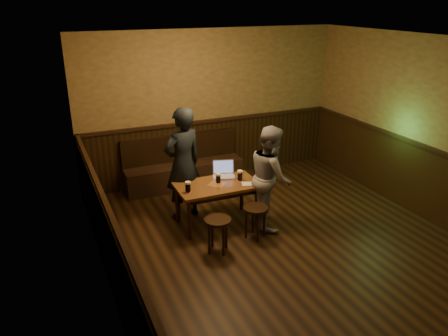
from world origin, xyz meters
name	(u,v)px	position (x,y,z in m)	size (l,w,h in m)	color
room	(289,165)	(0.00, 0.22, 1.20)	(5.04, 6.04, 2.84)	black
bench	(183,170)	(-0.67, 2.75, 0.31)	(2.20, 0.50, 0.95)	black
pub_table	(217,189)	(-0.67, 1.13, 0.58)	(1.25, 0.73, 0.67)	#593619
stool_left	(218,226)	(-0.98, 0.39, 0.40)	(0.43, 0.43, 0.50)	black
stool_right	(256,213)	(-0.33, 0.52, 0.39)	(0.43, 0.43, 0.49)	black
pint_left	(188,187)	(-1.17, 1.03, 0.75)	(0.11, 0.11, 0.17)	maroon
pint_mid	(218,178)	(-0.64, 1.17, 0.74)	(0.10, 0.10, 0.15)	maroon
pint_right	(240,176)	(-0.30, 1.12, 0.75)	(0.11, 0.11, 0.17)	maroon
laptop	(224,172)	(-0.45, 1.39, 0.73)	(0.41, 0.36, 0.24)	silver
menu	(249,184)	(-0.22, 0.94, 0.67)	(0.22, 0.15, 0.00)	silver
person_suit	(183,164)	(-1.06, 1.57, 0.90)	(0.66, 0.43, 1.80)	black
person_grey	(271,177)	(0.06, 0.81, 0.79)	(0.77, 0.60, 1.57)	gray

